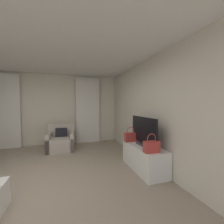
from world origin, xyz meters
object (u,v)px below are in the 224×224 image
object	(u,v)px
tv_console	(144,157)
handbag_primary	(130,137)
armchair	(61,141)
tv_flatscreen	(143,132)
handbag_secondary	(151,146)

from	to	relation	value
tv_console	handbag_primary	distance (m)	0.59
armchair	tv_flatscreen	world-z (taller)	tv_flatscreen
handbag_secondary	handbag_primary	bearing A→B (deg)	91.89
armchair	handbag_secondary	distance (m)	3.10
tv_flatscreen	handbag_secondary	size ratio (longest dim) A/B	2.77
armchair	handbag_primary	size ratio (longest dim) A/B	2.39
tv_flatscreen	handbag_secondary	world-z (taller)	tv_flatscreen
armchair	handbag_secondary	bearing A→B (deg)	-55.87
tv_flatscreen	handbag_primary	world-z (taller)	tv_flatscreen
tv_console	handbag_primary	bearing A→B (deg)	108.56
tv_console	handbag_primary	xyz separation A→B (m)	(-0.14, 0.41, 0.40)
tv_console	handbag_primary	size ratio (longest dim) A/B	3.39
tv_flatscreen	handbag_secondary	distance (m)	0.54
handbag_primary	handbag_secondary	bearing A→B (deg)	-88.11
tv_flatscreen	handbag_primary	bearing A→B (deg)	109.61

